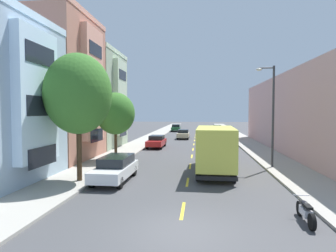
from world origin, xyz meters
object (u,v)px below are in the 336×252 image
at_px(street_lamp, 271,109).
at_px(parked_sedan_red, 157,141).
at_px(parked_pickup_orange, 222,133).
at_px(parked_wagon_white, 115,168).
at_px(street_tree_second, 115,114).
at_px(delivery_box_truck, 215,146).
at_px(parked_hatchback_navy, 217,129).
at_px(parked_hatchback_teal, 229,140).
at_px(parked_motorcycle, 306,212).
at_px(parked_wagon_forest, 176,128).
at_px(street_tree_nearest, 78,94).
at_px(moving_champagne_sedan, 183,134).

bearing_deg(street_lamp, parked_sedan_red, 132.04).
bearing_deg(parked_pickup_orange, parked_wagon_white, -107.01).
xyz_separation_m(street_tree_second, parked_pickup_orange, (10.71, 21.71, -3.25)).
distance_m(delivery_box_truck, parked_wagon_white, 6.99).
height_order(parked_hatchback_navy, parked_hatchback_teal, same).
bearing_deg(street_lamp, delivery_box_truck, -155.89).
bearing_deg(parked_sedan_red, parked_motorcycle, -67.55).
relative_size(parked_wagon_white, parked_wagon_forest, 1.00).
height_order(street_tree_nearest, parked_wagon_forest, street_tree_nearest).
height_order(street_tree_second, parked_pickup_orange, street_tree_second).
relative_size(moving_champagne_sedan, parked_motorcycle, 2.19).
xyz_separation_m(street_tree_nearest, moving_champagne_sedan, (4.60, 28.46, -4.53)).
distance_m(street_tree_nearest, parked_hatchback_navy, 44.66).
relative_size(street_tree_nearest, street_tree_second, 1.31).
bearing_deg(delivery_box_truck, parked_sedan_red, 114.74).
height_order(parked_hatchback_teal, moving_champagne_sedan, parked_hatchback_teal).
xyz_separation_m(street_lamp, delivery_box_truck, (-4.16, -1.86, -2.58)).
xyz_separation_m(delivery_box_truck, parked_hatchback_navy, (2.55, 39.37, -1.08)).
xyz_separation_m(parked_wagon_white, parked_wagon_forest, (0.10, 44.42, 0.00)).
bearing_deg(parked_sedan_red, parked_pickup_orange, 54.68).
bearing_deg(parked_wagon_forest, street_lamp, -75.43).
height_order(street_lamp, parked_hatchback_teal, street_lamp).
relative_size(parked_hatchback_navy, moving_champagne_sedan, 0.89).
height_order(parked_wagon_white, parked_motorcycle, parked_wagon_white).
distance_m(delivery_box_truck, parked_sedan_red, 14.64).
distance_m(delivery_box_truck, parked_hatchback_teal, 15.40).
distance_m(parked_hatchback_navy, parked_sedan_red, 27.51).
relative_size(street_lamp, parked_hatchback_navy, 1.86).
bearing_deg(parked_hatchback_teal, parked_motorcycle, -88.73).
bearing_deg(parked_hatchback_navy, parked_wagon_forest, 166.95).
bearing_deg(parked_wagon_white, delivery_box_truck, 26.18).
relative_size(parked_wagon_white, moving_champagne_sedan, 1.05).
bearing_deg(parked_sedan_red, parked_wagon_forest, 89.99).
height_order(street_tree_second, moving_champagne_sedan, street_tree_second).
bearing_deg(parked_wagon_white, street_lamp, 25.36).
bearing_deg(street_lamp, parked_wagon_forest, 104.57).
height_order(parked_hatchback_navy, parked_wagon_forest, same).
distance_m(street_tree_nearest, moving_champagne_sedan, 29.18).
relative_size(street_tree_second, parked_motorcycle, 2.79).
xyz_separation_m(moving_champagne_sedan, parked_motorcycle, (6.55, -33.40, -0.34)).
height_order(delivery_box_truck, parked_hatchback_teal, delivery_box_truck).
relative_size(parked_wagon_white, parked_hatchback_navy, 1.18).
xyz_separation_m(street_tree_second, parked_wagon_white, (1.99, -6.77, -3.28)).
distance_m(street_lamp, parked_pickup_orange, 23.89).
distance_m(street_lamp, parked_hatchback_teal, 13.91).
relative_size(street_tree_second, delivery_box_truck, 0.74).
xyz_separation_m(delivery_box_truck, parked_wagon_white, (-6.20, -3.05, -1.04)).
relative_size(parked_wagon_forest, moving_champagne_sedan, 1.05).
distance_m(parked_wagon_forest, parked_motorcycle, 50.87).
bearing_deg(parked_hatchback_teal, street_tree_nearest, -119.33).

